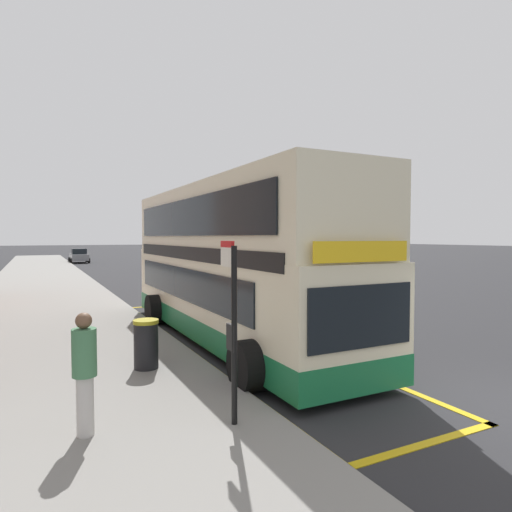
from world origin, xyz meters
The scene contains 9 objects.
ground_plane centered at (0.00, 32.00, 0.00)m, with size 260.00×260.00×0.00m, color #28282B.
pavement_near centered at (-7.00, 32.00, 0.07)m, with size 6.00×76.00×0.14m, color gray.
double_decker_bus centered at (-2.46, 7.48, 2.07)m, with size 3.26×11.53×4.40m.
bus_bay_markings centered at (-2.49, 7.34, 0.01)m, with size 3.02×14.29×0.01m.
bus_stop_sign centered at (-4.79, 1.92, 1.76)m, with size 0.09×0.51×2.77m.
parked_car_white_across centered at (4.51, 33.98, 0.80)m, with size 2.09×4.20×1.62m.
parked_car_grey_behind centered at (-2.99, 49.26, 0.80)m, with size 2.09×4.20×1.62m.
pedestrian_waiting_near_sign centered at (-6.84, 2.46, 1.10)m, with size 0.34×0.34×1.76m.
litter_bin centered at (-5.34, 5.27, 0.67)m, with size 0.54×0.54×1.05m.
Camera 1 is at (-7.44, -4.09, 2.97)m, focal length 30.66 mm.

